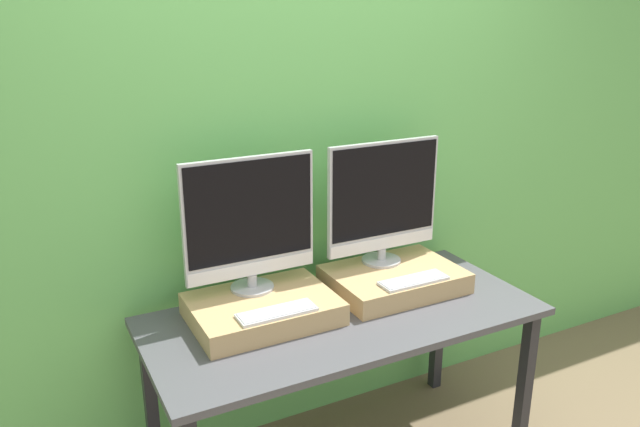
{
  "coord_description": "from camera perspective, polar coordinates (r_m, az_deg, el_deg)",
  "views": [
    {
      "loc": [
        -1.14,
        -1.62,
        1.94
      ],
      "look_at": [
        0.0,
        0.58,
        1.12
      ],
      "focal_mm": 35.0,
      "sensor_mm": 36.0,
      "label": 1
    }
  ],
  "objects": [
    {
      "name": "keyboard_right",
      "position": [
        2.66,
        8.56,
        -6.06
      ],
      "size": [
        0.3,
        0.1,
        0.01
      ],
      "color": "silver",
      "rests_on": "wooden_riser_right"
    },
    {
      "name": "wooden_riser_right",
      "position": [
        2.79,
        6.77,
        -5.97
      ],
      "size": [
        0.57,
        0.41,
        0.09
      ],
      "color": "tan",
      "rests_on": "workbench"
    },
    {
      "name": "monitor_right",
      "position": [
        2.75,
        5.82,
        1.21
      ],
      "size": [
        0.55,
        0.18,
        0.55
      ],
      "color": "#B2B2B7",
      "rests_on": "wooden_riser_right"
    },
    {
      "name": "wall_back",
      "position": [
        2.75,
        -2.19,
        4.89
      ],
      "size": [
        8.0,
        0.04,
        2.6
      ],
      "color": "#66B75B",
      "rests_on": "ground_plane"
    },
    {
      "name": "monitor_left",
      "position": [
        2.48,
        -6.42,
        -0.75
      ],
      "size": [
        0.55,
        0.18,
        0.55
      ],
      "color": "#B2B2B7",
      "rests_on": "wooden_riser_left"
    },
    {
      "name": "keyboard_left",
      "position": [
        2.38,
        -3.97,
        -8.99
      ],
      "size": [
        0.3,
        0.1,
        0.01
      ],
      "color": "silver",
      "rests_on": "wooden_riser_left"
    },
    {
      "name": "wooden_riser_left",
      "position": [
        2.52,
        -5.27,
        -8.68
      ],
      "size": [
        0.57,
        0.41,
        0.09
      ],
      "color": "tan",
      "rests_on": "workbench"
    },
    {
      "name": "workbench",
      "position": [
        2.62,
        2.14,
        -10.6
      ],
      "size": [
        1.61,
        0.74,
        0.75
      ],
      "color": "#47474C",
      "rests_on": "ground_plane"
    }
  ]
}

